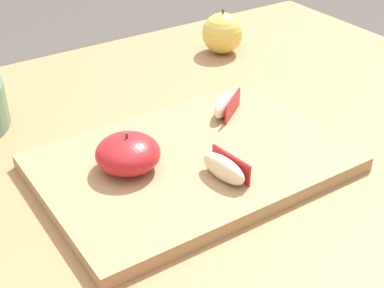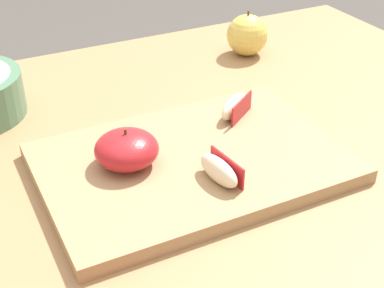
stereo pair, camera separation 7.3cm
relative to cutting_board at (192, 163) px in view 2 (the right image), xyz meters
name	(u,v)px [view 2 (the right image)]	position (x,y,z in m)	size (l,w,h in m)	color
dining_table	(207,212)	(0.04, 0.02, -0.11)	(1.13, 0.91, 0.73)	#9E754C
cutting_board	(192,163)	(0.00, 0.00, 0.00)	(0.40, 0.27, 0.02)	#A37F56
apple_half_skin_up	(128,151)	(-0.08, 0.02, 0.03)	(0.08, 0.08, 0.05)	#B21E23
apple_wedge_front	(235,107)	(0.11, 0.07, 0.03)	(0.07, 0.06, 0.03)	beige
apple_wedge_back	(219,170)	(0.01, -0.06, 0.03)	(0.03, 0.07, 0.03)	beige
whole_apple_golden	(247,35)	(0.27, 0.30, 0.03)	(0.08, 0.08, 0.09)	#DBBC51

